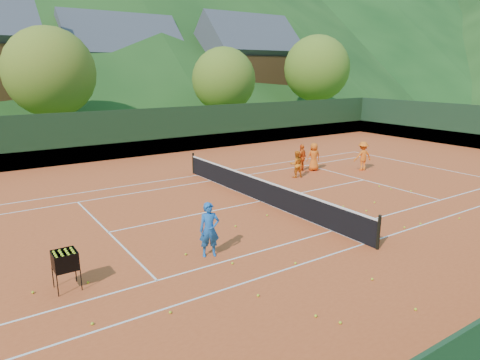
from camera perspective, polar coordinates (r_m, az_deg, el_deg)
ground at (r=17.92m, az=2.77°, el=-2.89°), size 400.00×400.00×0.00m
clay_court at (r=17.92m, az=2.77°, el=-2.86°), size 40.00×24.00×0.02m
coach at (r=12.53m, az=-4.11°, el=-6.62°), size 0.69×0.57×1.63m
student_a at (r=21.92m, az=7.50°, el=2.12°), size 0.79×0.69×1.37m
student_b at (r=23.34m, az=8.25°, el=2.96°), size 0.93×0.68×1.47m
student_c at (r=23.56m, az=9.80°, el=3.08°), size 0.86×0.69×1.52m
student_d at (r=24.23m, az=16.06°, el=3.09°), size 1.14×0.83×1.57m
tennis_ball_1 at (r=11.91m, az=-19.61°, el=-12.75°), size 0.07×0.07×0.07m
tennis_ball_2 at (r=17.59m, az=13.60°, el=-3.44°), size 0.07×0.07×0.07m
tennis_ball_3 at (r=20.74m, az=21.84°, el=-1.38°), size 0.07×0.07×0.07m
tennis_ball_4 at (r=11.92m, az=17.21°, el=-12.51°), size 0.07×0.07×0.07m
tennis_ball_5 at (r=15.93m, az=21.08°, el=-5.92°), size 0.07×0.07×0.07m
tennis_ball_6 at (r=12.91m, az=-7.25°, el=-9.80°), size 0.07×0.07×0.07m
tennis_ball_7 at (r=16.89m, az=15.00°, el=-4.29°), size 0.07×0.07×0.07m
tennis_ball_8 at (r=16.10m, az=3.65°, el=-4.73°), size 0.07×0.07×0.07m
tennis_ball_9 at (r=9.94m, az=13.22°, el=-18.04°), size 0.07×0.07×0.07m
tennis_ball_10 at (r=21.05m, az=18.06°, el=-0.82°), size 0.07×0.07×0.07m
tennis_ball_11 at (r=16.52m, az=22.93°, el=-5.38°), size 0.07×0.07×0.07m
tennis_ball_12 at (r=12.36m, az=7.40°, el=-10.95°), size 0.07×0.07×0.07m
tennis_ball_13 at (r=11.95m, az=-25.91°, el=-13.32°), size 0.07×0.07×0.07m
tennis_ball_14 at (r=10.06m, az=10.07°, el=-17.41°), size 0.07×0.07×0.07m
tennis_ball_15 at (r=17.69m, az=27.21°, el=-4.58°), size 0.07×0.07×0.07m
tennis_ball_16 at (r=17.30m, az=16.49°, el=-3.95°), size 0.07×0.07×0.07m
tennis_ball_17 at (r=21.08m, az=18.05°, el=-0.80°), size 0.07×0.07×0.07m
tennis_ball_18 at (r=12.26m, az=-1.02°, el=-11.04°), size 0.07×0.07×0.07m
tennis_ball_19 at (r=12.74m, az=-21.88°, el=-11.13°), size 0.07×0.07×0.07m
tennis_ball_20 at (r=18.46m, az=17.49°, el=-2.87°), size 0.07×0.07×0.07m
tennis_ball_21 at (r=10.16m, az=-9.29°, el=-17.02°), size 0.07×0.07×0.07m
tennis_ball_22 at (r=14.98m, az=-0.60°, el=-6.19°), size 0.07×0.07×0.07m
tennis_ball_23 at (r=10.91m, az=22.37°, el=-15.65°), size 0.07×0.07×0.07m
tennis_ball_24 at (r=10.17m, az=-19.10°, el=-17.65°), size 0.07×0.07×0.07m
tennis_ball_25 at (r=20.74m, az=19.49°, el=-1.16°), size 0.07×0.07×0.07m
tennis_ball_26 at (r=15.67m, az=14.16°, el=-5.70°), size 0.07×0.07×0.07m
tennis_ball_28 at (r=10.69m, az=2.43°, el=-15.13°), size 0.07×0.07×0.07m
court_lines at (r=17.92m, az=2.77°, el=-2.82°), size 23.83×11.03×0.00m
tennis_net at (r=17.78m, az=2.79°, el=-1.29°), size 0.10×12.07×1.10m
perimeter_fence at (r=17.59m, az=2.82°, el=1.06°), size 40.40×24.24×3.00m
ball_hopper at (r=11.54m, az=-22.29°, el=-9.99°), size 0.57×0.57×1.00m
chalet_mid at (r=50.40m, az=-15.49°, el=13.51°), size 12.65×8.82×11.45m
chalet_right at (r=53.16m, az=0.85°, el=14.32°), size 11.50×8.82×11.91m
tree_b at (r=34.29m, az=-24.01°, el=12.98°), size 6.40×6.40×8.40m
tree_c at (r=38.48m, az=-2.16°, el=13.23°), size 5.60×5.60×7.35m
tree_d at (r=46.65m, az=10.19°, el=14.42°), size 6.80×6.80×8.93m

